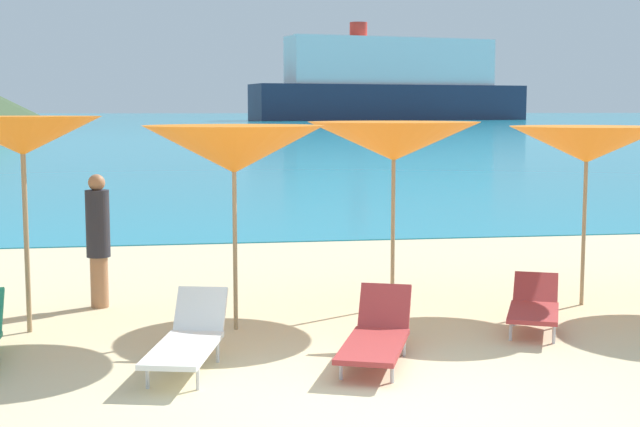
{
  "coord_description": "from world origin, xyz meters",
  "views": [
    {
      "loc": [
        -1.64,
        -7.05,
        2.48
      ],
      "look_at": [
        0.08,
        3.77,
        1.2
      ],
      "focal_mm": 50.54,
      "sensor_mm": 36.0,
      "label": 1
    }
  ],
  "objects_px": {
    "umbrella_3": "(22,136)",
    "umbrella_4": "(234,149)",
    "cruise_ship": "(391,84)",
    "beachgoer_1": "(98,237)",
    "lounge_chair_1": "(534,305)",
    "umbrella_5": "(394,141)",
    "lounge_chair_0": "(188,339)",
    "lounge_chair_6": "(377,335)",
    "umbrella_6": "(587,145)"
  },
  "relations": [
    {
      "from": "lounge_chair_1",
      "to": "umbrella_4",
      "type": "bearing_deg",
      "value": -166.04
    },
    {
      "from": "umbrella_4",
      "to": "cruise_ship",
      "type": "bearing_deg",
      "value": 75.99
    },
    {
      "from": "umbrella_5",
      "to": "beachgoer_1",
      "type": "bearing_deg",
      "value": 171.24
    },
    {
      "from": "umbrella_3",
      "to": "beachgoer_1",
      "type": "relative_size",
      "value": 1.43
    },
    {
      "from": "umbrella_4",
      "to": "umbrella_6",
      "type": "bearing_deg",
      "value": 7.62
    },
    {
      "from": "lounge_chair_0",
      "to": "cruise_ship",
      "type": "distance_m",
      "value": 182.44
    },
    {
      "from": "umbrella_3",
      "to": "umbrella_4",
      "type": "relative_size",
      "value": 1.04
    },
    {
      "from": "umbrella_4",
      "to": "cruise_ship",
      "type": "relative_size",
      "value": 0.04
    },
    {
      "from": "umbrella_3",
      "to": "umbrella_5",
      "type": "bearing_deg",
      "value": 8.06
    },
    {
      "from": "lounge_chair_1",
      "to": "beachgoer_1",
      "type": "height_order",
      "value": "beachgoer_1"
    },
    {
      "from": "umbrella_5",
      "to": "cruise_ship",
      "type": "relative_size",
      "value": 0.04
    },
    {
      "from": "umbrella_6",
      "to": "lounge_chair_6",
      "type": "distance_m",
      "value": 4.2
    },
    {
      "from": "umbrella_5",
      "to": "umbrella_6",
      "type": "bearing_deg",
      "value": -6.04
    },
    {
      "from": "umbrella_5",
      "to": "umbrella_4",
      "type": "bearing_deg",
      "value": -157.23
    },
    {
      "from": "lounge_chair_0",
      "to": "lounge_chair_1",
      "type": "xyz_separation_m",
      "value": [
        3.85,
        0.92,
        -0.01
      ]
    },
    {
      "from": "umbrella_6",
      "to": "lounge_chair_0",
      "type": "relative_size",
      "value": 1.38
    },
    {
      "from": "umbrella_6",
      "to": "lounge_chair_1",
      "type": "relative_size",
      "value": 1.52
    },
    {
      "from": "umbrella_5",
      "to": "lounge_chair_1",
      "type": "distance_m",
      "value": 2.63
    },
    {
      "from": "lounge_chair_1",
      "to": "cruise_ship",
      "type": "xyz_separation_m",
      "value": [
        40.46,
        175.92,
        7.24
      ]
    },
    {
      "from": "cruise_ship",
      "to": "umbrella_5",
      "type": "bearing_deg",
      "value": -113.98
    },
    {
      "from": "umbrella_5",
      "to": "umbrella_6",
      "type": "height_order",
      "value": "umbrella_5"
    },
    {
      "from": "cruise_ship",
      "to": "beachgoer_1",
      "type": "bearing_deg",
      "value": -115.14
    },
    {
      "from": "umbrella_4",
      "to": "lounge_chair_1",
      "type": "height_order",
      "value": "umbrella_4"
    },
    {
      "from": "beachgoer_1",
      "to": "cruise_ship",
      "type": "xyz_separation_m",
      "value": [
        45.37,
        173.92,
        6.63
      ]
    },
    {
      "from": "lounge_chair_1",
      "to": "umbrella_6",
      "type": "bearing_deg",
      "value": 70.61
    },
    {
      "from": "umbrella_3",
      "to": "umbrella_4",
      "type": "distance_m",
      "value": 2.3
    },
    {
      "from": "umbrella_4",
      "to": "lounge_chair_1",
      "type": "xyz_separation_m",
      "value": [
        3.3,
        -0.59,
        -1.74
      ]
    },
    {
      "from": "umbrella_4",
      "to": "cruise_ship",
      "type": "xyz_separation_m",
      "value": [
        43.75,
        175.32,
        5.5
      ]
    },
    {
      "from": "umbrella_3",
      "to": "lounge_chair_6",
      "type": "relative_size",
      "value": 1.45
    },
    {
      "from": "lounge_chair_1",
      "to": "cruise_ship",
      "type": "distance_m",
      "value": 180.65
    },
    {
      "from": "lounge_chair_0",
      "to": "lounge_chair_6",
      "type": "distance_m",
      "value": 1.83
    },
    {
      "from": "lounge_chair_0",
      "to": "cruise_ship",
      "type": "bearing_deg",
      "value": 89.9
    },
    {
      "from": "beachgoer_1",
      "to": "cruise_ship",
      "type": "relative_size",
      "value": 0.03
    },
    {
      "from": "umbrella_4",
      "to": "lounge_chair_6",
      "type": "distance_m",
      "value": 2.67
    },
    {
      "from": "umbrella_4",
      "to": "umbrella_5",
      "type": "height_order",
      "value": "umbrella_5"
    },
    {
      "from": "cruise_ship",
      "to": "umbrella_3",
      "type": "bearing_deg",
      "value": -115.25
    },
    {
      "from": "umbrella_3",
      "to": "lounge_chair_6",
      "type": "distance_m",
      "value": 4.42
    },
    {
      "from": "umbrella_6",
      "to": "lounge_chair_6",
      "type": "bearing_deg",
      "value": -145.63
    },
    {
      "from": "umbrella_4",
      "to": "beachgoer_1",
      "type": "height_order",
      "value": "umbrella_4"
    },
    {
      "from": "umbrella_3",
      "to": "umbrella_6",
      "type": "distance_m",
      "value": 6.72
    },
    {
      "from": "umbrella_4",
      "to": "umbrella_6",
      "type": "distance_m",
      "value": 4.46
    },
    {
      "from": "lounge_chair_6",
      "to": "umbrella_6",
      "type": "bearing_deg",
      "value": 55.36
    },
    {
      "from": "umbrella_4",
      "to": "lounge_chair_0",
      "type": "xyz_separation_m",
      "value": [
        -0.55,
        -1.51,
        -1.73
      ]
    },
    {
      "from": "lounge_chair_1",
      "to": "cruise_ship",
      "type": "bearing_deg",
      "value": 101.21
    },
    {
      "from": "lounge_chair_6",
      "to": "beachgoer_1",
      "type": "bearing_deg",
      "value": 155.23
    },
    {
      "from": "umbrella_4",
      "to": "umbrella_6",
      "type": "height_order",
      "value": "umbrella_4"
    },
    {
      "from": "umbrella_3",
      "to": "cruise_ship",
      "type": "relative_size",
      "value": 0.04
    },
    {
      "from": "umbrella_5",
      "to": "lounge_chair_6",
      "type": "relative_size",
      "value": 1.42
    },
    {
      "from": "lounge_chair_6",
      "to": "beachgoer_1",
      "type": "height_order",
      "value": "beachgoer_1"
    },
    {
      "from": "lounge_chair_0",
      "to": "lounge_chair_1",
      "type": "relative_size",
      "value": 1.11
    }
  ]
}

